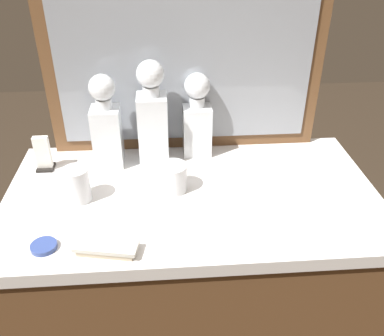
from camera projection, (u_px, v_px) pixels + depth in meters
dresser at (192, 292)px, 1.41m from camera, size 1.06×0.59×0.83m
dresser_mirror at (185, 25)px, 1.22m from camera, size 0.86×0.03×0.80m
crystal_decanter_center at (107, 130)px, 1.26m from camera, size 0.09×0.09×0.29m
crystal_decanter_left at (197, 122)px, 1.33m from camera, size 0.09×0.09×0.27m
crystal_decanter_rear at (153, 123)px, 1.27m from camera, size 0.09×0.09×0.33m
crystal_tumbler_left at (172, 179)px, 1.18m from camera, size 0.08×0.08×0.08m
crystal_tumbler_center at (77, 186)px, 1.14m from camera, size 0.07×0.07×0.10m
silver_brush_right at (106, 248)px, 0.98m from camera, size 0.16×0.08×0.02m
porcelain_dish at (44, 246)px, 0.99m from camera, size 0.06×0.06×0.01m
napkin_holder at (43, 156)px, 1.28m from camera, size 0.05×0.05×0.11m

